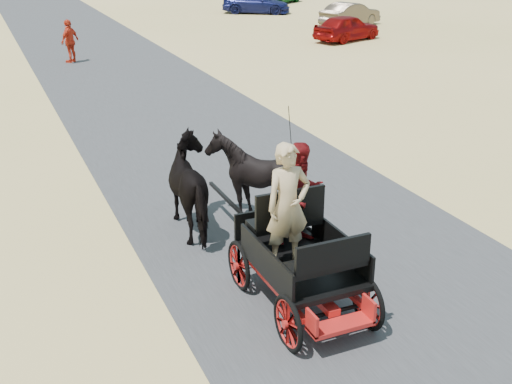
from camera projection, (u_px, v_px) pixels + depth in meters
name	position (u px, v px, depth m)	size (l,w,h in m)	color
ground	(453.00, 363.00, 8.24)	(140.00, 140.00, 0.00)	tan
road	(453.00, 363.00, 8.24)	(6.00, 140.00, 0.01)	#38383A
carriage	(300.00, 283.00, 9.38)	(1.30, 2.40, 0.72)	black
horse_left	(197.00, 187.00, 11.52)	(0.91, 2.01, 1.70)	black
horse_right	(253.00, 178.00, 11.93)	(1.37, 1.54, 1.70)	black
driver_man	(288.00, 206.00, 8.87)	(0.66, 0.43, 1.80)	tan
passenger_woman	(301.00, 193.00, 9.56)	(0.77, 0.60, 1.58)	#660C0F
pedestrian	(70.00, 41.00, 25.99)	(1.01, 0.42, 1.73)	red
car_a	(347.00, 27.00, 31.05)	(1.48, 3.69, 1.26)	maroon
car_b	(350.00, 14.00, 35.51)	(1.36, 3.91, 1.29)	brown
car_c	(256.00, 3.00, 40.75)	(1.75, 4.29, 1.25)	navy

